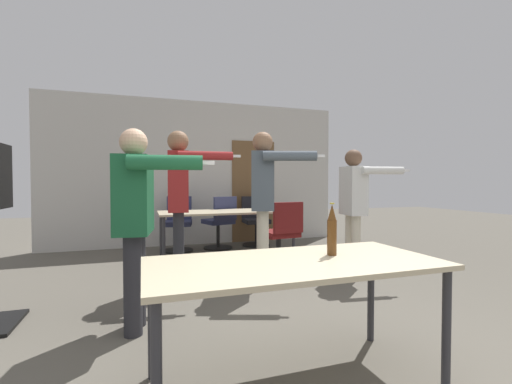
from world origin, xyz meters
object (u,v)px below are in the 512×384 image
at_px(person_right_polo, 180,191).
at_px(beer_bottle, 332,231).
at_px(office_chair_mid_tucked, 220,224).
at_px(office_chair_side_rolled, 255,222).
at_px(person_left_plaid, 136,210).
at_px(person_far_watching, 354,199).
at_px(office_chair_near_pushed, 178,225).
at_px(person_center_tall, 264,192).
at_px(office_chair_far_left, 282,237).

xyz_separation_m(person_right_polo, beer_bottle, (0.73, -2.12, -0.20)).
bearing_deg(office_chair_mid_tucked, office_chair_side_rolled, -1.13).
xyz_separation_m(person_left_plaid, office_chair_mid_tucked, (1.38, 3.09, -0.52)).
distance_m(person_far_watching, office_chair_near_pushed, 3.14).
bearing_deg(person_right_polo, office_chair_side_rolled, 149.26).
relative_size(person_far_watching, office_chair_mid_tucked, 1.70).
distance_m(office_chair_mid_tucked, office_chair_side_rolled, 0.76).
distance_m(person_left_plaid, person_center_tall, 1.71).
bearing_deg(person_right_polo, office_chair_far_left, 111.81).
xyz_separation_m(office_chair_far_left, beer_bottle, (-0.72, -2.53, 0.46)).
distance_m(person_center_tall, office_chair_side_rolled, 2.56).
bearing_deg(person_right_polo, beer_bottle, 24.95).
bearing_deg(office_chair_mid_tucked, person_center_tall, -105.61).
bearing_deg(person_center_tall, office_chair_far_left, 159.40).
height_order(person_left_plaid, office_chair_side_rolled, person_left_plaid).
relative_size(person_right_polo, office_chair_near_pushed, 1.89).
distance_m(person_center_tall, office_chair_far_left, 0.99).
bearing_deg(person_far_watching, person_left_plaid, -64.08).
distance_m(person_left_plaid, office_chair_mid_tucked, 3.43).
bearing_deg(office_chair_far_left, office_chair_near_pushed, 120.20).
xyz_separation_m(person_right_polo, office_chair_near_pushed, (0.19, 2.13, -0.65)).
distance_m(person_center_tall, beer_bottle, 1.98).
distance_m(office_chair_near_pushed, beer_bottle, 4.31).
height_order(person_center_tall, beer_bottle, person_center_tall).
height_order(office_chair_mid_tucked, office_chair_far_left, office_chair_mid_tucked).
relative_size(office_chair_near_pushed, beer_bottle, 2.86).
distance_m(office_chair_far_left, office_chair_side_rolled, 1.82).
xyz_separation_m(office_chair_side_rolled, office_chair_near_pushed, (-1.46, -0.09, 0.02)).
height_order(person_center_tall, office_chair_side_rolled, person_center_tall).
relative_size(person_far_watching, beer_bottle, 4.89).
relative_size(person_far_watching, office_chair_side_rolled, 1.75).
bearing_deg(office_chair_far_left, person_right_polo, -170.11).
height_order(person_right_polo, office_chair_near_pushed, person_right_polo).
bearing_deg(office_chair_near_pushed, person_right_polo, 96.08).
height_order(person_center_tall, office_chair_mid_tucked, person_center_tall).
height_order(person_right_polo, person_center_tall, person_center_tall).
bearing_deg(beer_bottle, person_right_polo, 108.94).
xyz_separation_m(office_chair_mid_tucked, office_chair_side_rolled, (0.74, 0.21, -0.02)).
height_order(person_left_plaid, person_center_tall, person_center_tall).
bearing_deg(office_chair_mid_tucked, office_chair_far_left, -88.72).
relative_size(person_left_plaid, office_chair_side_rolled, 1.76).
height_order(office_chair_mid_tucked, office_chair_near_pushed, office_chair_mid_tucked).
xyz_separation_m(office_chair_near_pushed, beer_bottle, (0.53, -4.25, 0.45)).
bearing_deg(office_chair_mid_tucked, person_left_plaid, -131.11).
xyz_separation_m(person_far_watching, office_chair_mid_tucked, (-1.26, 2.25, -0.53)).
xyz_separation_m(person_center_tall, office_chair_mid_tucked, (-0.05, 2.17, -0.64)).
xyz_separation_m(office_chair_mid_tucked, office_chair_far_left, (0.53, -1.60, -0.01)).
xyz_separation_m(office_chair_mid_tucked, beer_bottle, (-0.19, -4.13, 0.45)).
bearing_deg(office_chair_near_pushed, person_center_tall, 120.11).
xyz_separation_m(person_left_plaid, person_center_tall, (1.44, 0.93, 0.11)).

